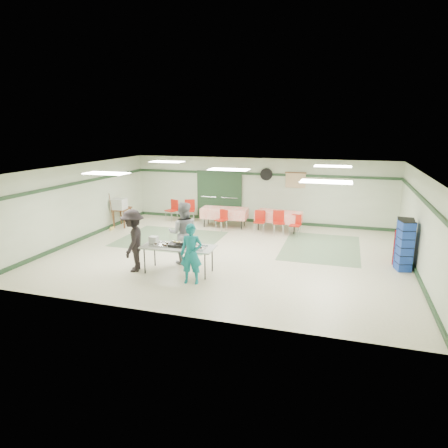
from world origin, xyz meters
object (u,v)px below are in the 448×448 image
(volunteer_dark, at_px, (133,241))
(chair_c, at_px, (296,223))
(volunteer_grey, at_px, (183,233))
(chair_loose_a, at_px, (190,208))
(broom, at_px, (112,211))
(dining_table_a, at_px, (278,216))
(chair_a, at_px, (279,220))
(chair_b, at_px, (260,219))
(volunteer_teal, at_px, (191,254))
(crate_stack_blue_b, at_px, (403,243))
(office_printer, at_px, (119,204))
(chair_loose_b, at_px, (173,208))
(crate_stack_blue_a, at_px, (405,246))
(chair_d, at_px, (222,218))
(crate_stack_red, at_px, (402,247))
(serving_table, at_px, (178,248))
(printer_table, at_px, (122,211))
(dining_table_b, at_px, (224,213))

(volunteer_dark, distance_m, chair_c, 6.39)
(volunteer_grey, height_order, chair_loose_a, volunteer_grey)
(broom, bearing_deg, dining_table_a, 8.60)
(chair_a, height_order, chair_b, chair_a)
(volunteer_teal, bearing_deg, crate_stack_blue_b, 20.54)
(crate_stack_blue_b, relative_size, office_printer, 2.68)
(volunteer_grey, xyz_separation_m, chair_a, (2.14, 4.09, -0.37))
(chair_loose_b, height_order, crate_stack_blue_a, crate_stack_blue_a)
(volunteer_grey, relative_size, chair_d, 2.29)
(crate_stack_blue_a, relative_size, crate_stack_blue_b, 1.00)
(chair_c, distance_m, chair_loose_a, 4.77)
(chair_b, xyz_separation_m, broom, (-5.64, -1.23, 0.22))
(chair_b, distance_m, crate_stack_red, 5.26)
(serving_table, distance_m, office_printer, 5.92)
(volunteer_dark, relative_size, chair_c, 2.21)
(chair_loose_a, relative_size, crate_stack_blue_b, 0.65)
(crate_stack_blue_b, bearing_deg, printer_table, 169.54)
(dining_table_b, bearing_deg, crate_stack_blue_b, -29.47)
(volunteer_dark, height_order, printer_table, volunteer_dark)
(serving_table, relative_size, crate_stack_blue_a, 1.43)
(dining_table_a, height_order, crate_stack_blue_a, crate_stack_blue_a)
(chair_d, relative_size, crate_stack_red, 0.75)
(chair_d, height_order, crate_stack_blue_a, crate_stack_blue_a)
(serving_table, distance_m, printer_table, 6.05)
(chair_a, relative_size, crate_stack_blue_b, 0.63)
(dining_table_a, bearing_deg, broom, -155.34)
(dining_table_a, bearing_deg, dining_table_b, -171.34)
(dining_table_b, distance_m, chair_loose_a, 1.77)
(volunteer_teal, distance_m, crate_stack_blue_b, 6.12)
(volunteer_teal, bearing_deg, crate_stack_red, 22.19)
(crate_stack_red, bearing_deg, chair_loose_a, 157.31)
(printer_table, distance_m, broom, 0.64)
(volunteer_teal, distance_m, chair_b, 5.50)
(volunteer_teal, distance_m, chair_a, 5.63)
(chair_d, bearing_deg, crate_stack_blue_a, -1.42)
(dining_table_a, bearing_deg, volunteer_teal, -92.98)
(volunteer_dark, bearing_deg, dining_table_a, 134.46)
(dining_table_a, relative_size, chair_a, 2.03)
(dining_table_b, distance_m, chair_c, 3.00)
(crate_stack_blue_a, xyz_separation_m, crate_stack_blue_b, (0.00, 0.37, 0.00))
(chair_b, distance_m, crate_stack_blue_a, 5.54)
(crate_stack_blue_a, bearing_deg, office_printer, 168.66)
(dining_table_b, xyz_separation_m, chair_a, (2.30, -0.56, -0.02))
(chair_loose_a, distance_m, crate_stack_blue_a, 8.93)
(chair_b, xyz_separation_m, chair_loose_a, (-3.28, 1.05, 0.04))
(chair_d, distance_m, chair_loose_b, 2.64)
(volunteer_dark, distance_m, dining_table_b, 5.73)
(chair_d, bearing_deg, chair_b, 23.77)
(chair_a, bearing_deg, volunteer_grey, -131.39)
(crate_stack_red, bearing_deg, crate_stack_blue_a, -90.00)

